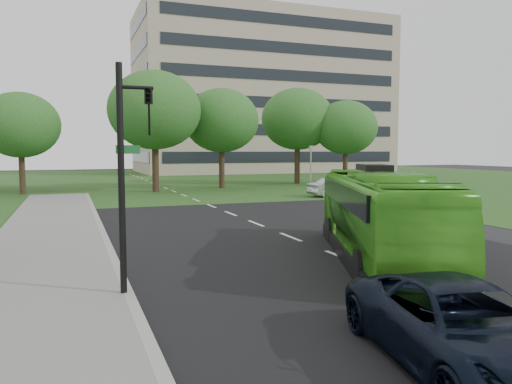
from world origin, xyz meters
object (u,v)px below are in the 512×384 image
Objects in this scene: tree_park_d at (297,119)px; camera_pole at (311,163)px; tree_park_b at (155,110)px; sedan at (336,187)px; tree_park_e at (346,128)px; traffic_light at (129,162)px; office_building at (261,96)px; bus at (380,216)px; suv at (463,327)px; tree_park_a at (20,125)px; tree_park_c at (221,121)px.

tree_park_d is 12.35m from camera_pole.
tree_park_b is at bearing 132.97° from camera_pole.
tree_park_e is at bearing -35.64° from sedan.
tree_park_d is at bearing 17.35° from tree_park_b.
office_building is at bearing 85.70° from traffic_light.
camera_pole is at bearing 74.24° from traffic_light.
office_building reaches higher than bus.
suv is at bearing -33.15° from traffic_light.
bus is at bearing -85.03° from tree_park_b.
tree_park_a is 25.22m from sedan.
suv is (-20.61, -38.39, -5.11)m from tree_park_e.
sedan is (5.65, -11.32, -5.52)m from tree_park_c.
bus is 2.36× the size of sedan.
camera_pole is (-3.94, -10.92, -4.21)m from tree_park_d.
tree_park_c is 2.37× the size of camera_pole.
office_building is 4.04× the size of tree_park_d.
bus is at bearing -130.74° from camera_pole.
tree_park_c is at bearing -116.78° from office_building.
office_building is at bearing 45.63° from tree_park_a.
sedan is (12.14, -9.10, -6.13)m from tree_park_b.
suv is at bearing -111.84° from tree_park_d.
tree_park_a is 0.95× the size of tree_park_e.
office_building reaches higher than tree_park_d.
office_building is at bearing 54.98° from camera_pole.
suv is at bearing -101.01° from tree_park_c.
traffic_light is (-17.66, -21.21, 2.55)m from sedan.
sedan is at bearing -97.22° from camera_pole.
tree_park_e is (13.13, -0.04, -0.43)m from tree_park_c.
traffic_light is at bearing -127.73° from tree_park_e.
office_building is 44.76m from camera_pole.
office_building is at bearing 83.48° from tree_park_e.
suv is (-16.44, -41.03, -6.01)m from tree_park_d.
tree_park_e is at bearing -0.18° from tree_park_c.
traffic_light is at bearing -120.83° from tree_park_d.
tree_park_d is (8.96, 2.60, 0.48)m from tree_park_c.
office_building is 7.23× the size of traffic_light.
sedan is at bearing -63.46° from tree_park_c.
office_building is 9.27× the size of sedan.
traffic_light is 1.43× the size of camera_pole.
tree_park_d is at bearing -15.46° from sedan.
tree_park_a is 2.09× the size of camera_pole.
camera_pole is at bearing 9.80° from sedan.
tree_park_a is 32.06m from traffic_light.
tree_park_c is (6.48, 2.22, -0.60)m from tree_park_b.
bus is at bearing -118.91° from tree_park_e.
suv is 32.65m from camera_pole.
traffic_light reaches higher than bus.
tree_park_c is 34.80m from traffic_light.
tree_park_b is 19.76m from tree_park_e.
office_building reaches higher than camera_pole.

